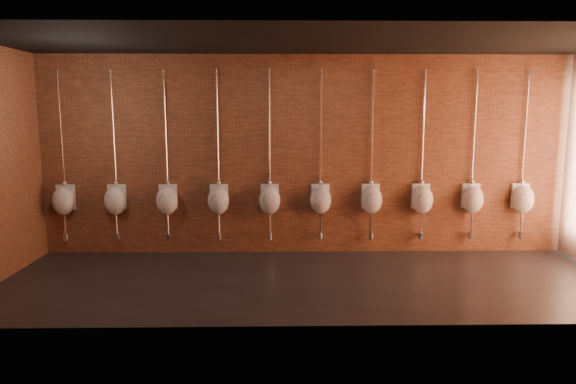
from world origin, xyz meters
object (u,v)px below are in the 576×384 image
Objects in this scene: urinal_8 at (473,198)px; urinal_3 at (218,199)px; urinal_2 at (167,199)px; urinal_7 at (422,199)px; urinal_5 at (321,199)px; urinal_9 at (523,198)px; urinal_4 at (270,199)px; urinal_1 at (115,200)px; urinal_6 at (371,199)px; urinal_0 at (64,200)px.

urinal_3 is at bearing 180.00° from urinal_8.
urinal_2 and urinal_3 have the same top height.
urinal_2 is at bearing 180.00° from urinal_3.
urinal_2 is at bearing 180.00° from urinal_7.
urinal_5 and urinal_8 have the same top height.
urinal_4 is at bearing 180.00° from urinal_9.
urinal_1 is at bearing 180.00° from urinal_2.
urinal_6 is at bearing 0.00° from urinal_2.
urinal_0 is at bearing 180.00° from urinal_2.
urinal_2 is 1.00× the size of urinal_4.
urinal_8 is at bearing 0.00° from urinal_1.
urinal_4 is at bearing 180.00° from urinal_8.
urinal_3 is 1.00× the size of urinal_9.
urinal_5 is 1.00× the size of urinal_8.
urinal_0 is at bearing 180.00° from urinal_4.
urinal_7 is (4.95, 0.00, 0.00)m from urinal_1.
urinal_1 is 1.00× the size of urinal_3.
urinal_8 is (1.65, 0.00, 0.00)m from urinal_6.
urinal_9 is (2.48, 0.00, 0.00)m from urinal_6.
urinal_3 is at bearing 180.00° from urinal_6.
urinal_2 is (1.65, 0.00, 0.00)m from urinal_0.
urinal_9 is (6.60, 0.00, 0.00)m from urinal_1.
urinal_7 is (5.78, 0.00, 0.00)m from urinal_0.
urinal_8 is at bearing 180.00° from urinal_9.
urinal_5 is at bearing 0.00° from urinal_0.
urinal_0 and urinal_9 have the same top height.
urinal_7 is at bearing 180.00° from urinal_9.
urinal_6 is 1.65m from urinal_8.
urinal_0 is 1.00× the size of urinal_8.
urinal_7 is at bearing 0.00° from urinal_4.
urinal_8 is (2.48, 0.00, 0.00)m from urinal_5.
urinal_2 is at bearing 180.00° from urinal_8.
urinal_2 and urinal_5 have the same top height.
urinal_2 and urinal_8 have the same top height.
urinal_4 is 1.00× the size of urinal_8.
urinal_6 and urinal_8 have the same top height.
urinal_2 is 4.13m from urinal_7.
urinal_6 is 1.00× the size of urinal_8.
urinal_1 and urinal_7 have the same top height.
urinal_4 is at bearing 180.00° from urinal_5.
urinal_1 is 1.65m from urinal_3.
urinal_9 is at bearing 0.00° from urinal_8.
urinal_6 and urinal_9 have the same top height.
urinal_7 is at bearing 0.00° from urinal_5.
urinal_5 is at bearing 180.00° from urinal_7.
urinal_6 is at bearing 0.00° from urinal_5.
urinal_9 is at bearing 0.00° from urinal_6.
urinal_4 and urinal_5 have the same top height.
urinal_2 is 5.78m from urinal_9.
urinal_7 is at bearing 0.00° from urinal_1.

